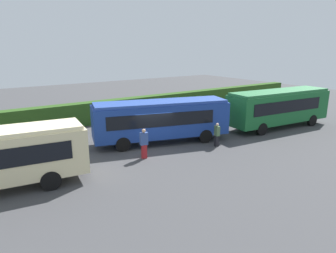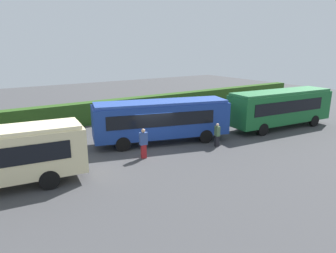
# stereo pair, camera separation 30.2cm
# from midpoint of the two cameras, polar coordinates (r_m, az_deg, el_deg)

# --- Properties ---
(ground_plane) EXTENTS (79.03, 79.03, 0.00)m
(ground_plane) POSITION_cam_midpoint_polar(r_m,az_deg,el_deg) (21.65, -2.75, -3.80)
(ground_plane) COLOR #424244
(bus_blue) EXTENTS (10.08, 5.10, 3.08)m
(bus_blue) POSITION_cam_midpoint_polar(r_m,az_deg,el_deg) (22.18, -0.81, 1.46)
(bus_blue) COLOR navy
(bus_blue) RESTS_ON ground_plane
(bus_green) EXTENTS (10.08, 3.47, 3.22)m
(bus_green) POSITION_cam_midpoint_polar(r_m,az_deg,el_deg) (28.00, 20.52, 3.50)
(bus_green) COLOR #19602D
(bus_green) RESTS_ON ground_plane
(person_left) EXTENTS (0.52, 0.33, 1.93)m
(person_left) POSITION_cam_midpoint_polar(r_m,az_deg,el_deg) (19.24, -4.14, -3.03)
(person_left) COLOR maroon
(person_left) RESTS_ON ground_plane
(person_center) EXTENTS (0.36, 0.48, 1.69)m
(person_center) POSITION_cam_midpoint_polar(r_m,az_deg,el_deg) (21.76, 9.54, -1.45)
(person_center) COLOR black
(person_center) RESTS_ON ground_plane
(person_right) EXTENTS (0.49, 0.54, 1.82)m
(person_right) POSITION_cam_midpoint_polar(r_m,az_deg,el_deg) (29.24, 12.06, 2.77)
(person_right) COLOR #4C6B47
(person_right) RESTS_ON ground_plane
(person_far) EXTENTS (0.44, 0.51, 1.77)m
(person_far) POSITION_cam_midpoint_polar(r_m,az_deg,el_deg) (32.58, 20.30, 3.35)
(person_far) COLOR #4C6B47
(person_far) RESTS_ON ground_plane
(hedge_row) EXTENTS (51.51, 1.14, 2.01)m
(hedge_row) POSITION_cam_midpoint_polar(r_m,az_deg,el_deg) (28.92, -11.66, 2.76)
(hedge_row) COLOR #2A4F1A
(hedge_row) RESTS_ON ground_plane
(traffic_cone) EXTENTS (0.36, 0.36, 0.60)m
(traffic_cone) POSITION_cam_midpoint_polar(r_m,az_deg,el_deg) (35.29, 12.29, 3.72)
(traffic_cone) COLOR orange
(traffic_cone) RESTS_ON ground_plane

